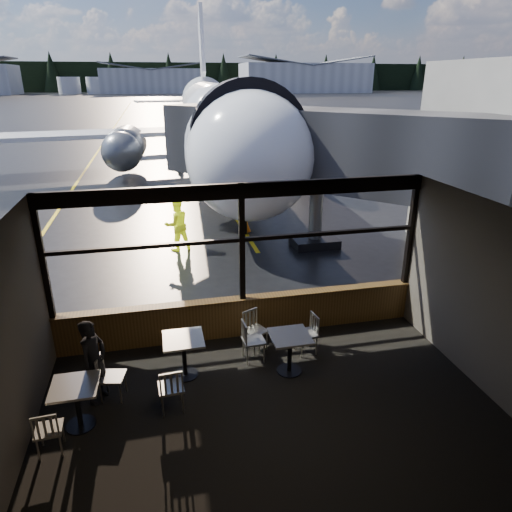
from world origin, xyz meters
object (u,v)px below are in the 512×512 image
object	(u,v)px
chair_near_n	(256,331)
chair_mid_w	(112,377)
cafe_table_left	(78,406)
chair_mid_s	(171,388)
chair_near_e	(306,334)
airliner	(215,72)
chair_near_w	(254,341)
ground_crew	(177,225)
cone_nose	(245,224)
passenger	(94,362)
cafe_table_mid	(184,357)
jet_bridge	(316,174)
chair_left_s	(49,430)
cafe_table_near	(290,354)

from	to	relation	value
chair_near_n	chair_mid_w	world-z (taller)	chair_mid_w
cafe_table_left	chair_mid_s	distance (m)	1.54
chair_near_e	airliner	bearing A→B (deg)	-11.29
chair_near_w	ground_crew	world-z (taller)	ground_crew
chair_near_n	cone_nose	bearing A→B (deg)	-125.79
chair_mid_s	chair_mid_w	xyz separation A→B (m)	(-1.02, 0.53, 0.01)
cafe_table_left	cone_nose	xyz separation A→B (m)	(4.78, 9.70, -0.13)
chair_near_n	passenger	distance (m)	3.32
cafe_table_mid	chair_mid_s	distance (m)	0.98
jet_bridge	chair_left_s	distance (m)	11.18
chair_near_e	chair_mid_w	bearing A→B (deg)	91.54
cafe_table_left	chair_mid_s	xyz separation A→B (m)	(1.53, 0.10, 0.04)
cafe_table_near	chair_mid_s	xyz separation A→B (m)	(-2.33, -0.61, 0.03)
cafe_table_mid	chair_left_s	world-z (taller)	cafe_table_mid
cafe_table_left	chair_mid_w	size ratio (longest dim) A/B	0.91
chair_left_s	cafe_table_left	bearing A→B (deg)	51.08
chair_near_n	cone_nose	xyz separation A→B (m)	(1.40, 8.05, -0.16)
cafe_table_left	ground_crew	size ratio (longest dim) A/B	0.47
airliner	cafe_table_near	bearing A→B (deg)	-90.48
airliner	chair_near_w	bearing A→B (deg)	-92.24
cafe_table_mid	ground_crew	bearing A→B (deg)	87.54
cafe_table_mid	chair_near_n	distance (m)	1.67
chair_mid_w	cafe_table_near	bearing A→B (deg)	103.38
passenger	chair_mid_w	bearing A→B (deg)	-66.78
cafe_table_mid	chair_mid_w	size ratio (longest dim) A/B	0.93
cafe_table_mid	cone_nose	size ratio (longest dim) A/B	1.48
cafe_table_near	cafe_table_left	size ratio (longest dim) A/B	1.01
chair_near_w	chair_mid_s	xyz separation A→B (m)	(-1.73, -1.17, -0.01)
jet_bridge	chair_near_n	xyz separation A→B (m)	(-3.45, -6.16, -2.03)
cafe_table_near	cone_nose	world-z (taller)	cafe_table_near
cafe_table_left	passenger	world-z (taller)	passenger
cafe_table_left	passenger	xyz separation A→B (m)	(0.24, 0.65, 0.39)
chair_mid_w	chair_near_n	bearing A→B (deg)	121.52
chair_near_n	chair_mid_s	xyz separation A→B (m)	(-1.85, -1.55, 0.00)
chair_near_e	ground_crew	distance (m)	7.32
chair_near_e	chair_mid_s	world-z (taller)	chair_mid_s
chair_mid_w	ground_crew	xyz separation A→B (m)	(1.63, 7.62, 0.43)
cafe_table_near	cafe_table_left	distance (m)	3.93
cafe_table_left	chair_near_w	xyz separation A→B (m)	(3.26, 1.26, 0.04)
jet_bridge	cafe_table_mid	world-z (taller)	jet_bridge
cafe_table_mid	cafe_table_left	distance (m)	2.10
jet_bridge	ground_crew	bearing A→B (deg)	174.70
chair_near_e	chair_near_w	world-z (taller)	chair_near_w
cafe_table_left	cone_nose	size ratio (longest dim) A/B	1.45
airliner	cafe_table_near	distance (m)	22.31
chair_near_n	chair_mid_s	bearing A→B (deg)	13.90
jet_bridge	cafe_table_mid	distance (m)	8.67
cafe_table_mid	chair_mid_s	size ratio (longest dim) A/B	0.94
chair_near_w	chair_near_n	bearing A→B (deg)	158.02
chair_near_e	cone_nose	xyz separation A→B (m)	(0.39, 8.41, -0.16)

